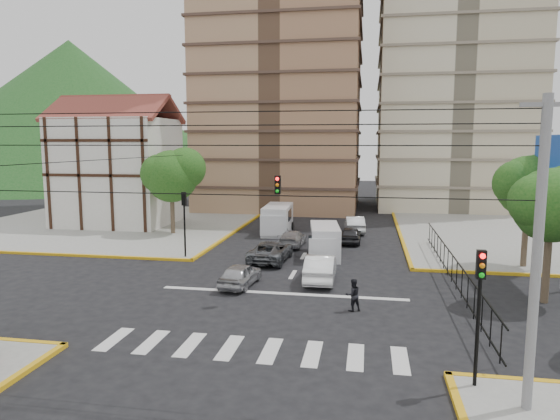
% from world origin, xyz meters
% --- Properties ---
extents(ground, '(160.00, 160.00, 0.00)m').
position_xyz_m(ground, '(0.00, 0.00, 0.00)').
color(ground, black).
rests_on(ground, ground).
extents(sidewalk_nw, '(26.00, 26.00, 0.15)m').
position_xyz_m(sidewalk_nw, '(-20.00, 20.00, 0.07)').
color(sidewalk_nw, gray).
rests_on(sidewalk_nw, ground).
extents(sidewalk_ne, '(26.00, 26.00, 0.15)m').
position_xyz_m(sidewalk_ne, '(20.00, 20.00, 0.07)').
color(sidewalk_ne, gray).
rests_on(sidewalk_ne, ground).
extents(crosswalk_stripes, '(12.00, 2.40, 0.01)m').
position_xyz_m(crosswalk_stripes, '(0.00, -6.00, 0.01)').
color(crosswalk_stripes, silver).
rests_on(crosswalk_stripes, ground).
extents(stop_line, '(13.00, 0.40, 0.01)m').
position_xyz_m(stop_line, '(0.00, 1.20, 0.01)').
color(stop_line, silver).
rests_on(stop_line, ground).
extents(tower_tan, '(18.00, 16.00, 48.00)m').
position_xyz_m(tower_tan, '(-6.00, 36.00, 24.00)').
color(tower_tan, '#9B6D4D').
rests_on(tower_tan, ground).
extents(tower_beige, '(17.00, 16.00, 48.00)m').
position_xyz_m(tower_beige, '(14.00, 40.00, 24.00)').
color(tower_beige, '#C3B593').
rests_on(tower_beige, ground).
extents(tudor_building, '(10.80, 8.05, 12.23)m').
position_xyz_m(tudor_building, '(-19.00, 20.00, 5.25)').
color(tudor_building, silver).
rests_on(tudor_building, ground).
extents(distant_hill, '(70.00, 70.00, 28.00)m').
position_xyz_m(distant_hill, '(-55.00, 70.00, 14.00)').
color(distant_hill, '#1A4F1B').
rests_on(distant_hill, ground).
extents(park_fence, '(0.10, 22.50, 1.66)m').
position_xyz_m(park_fence, '(9.00, 4.50, 0.00)').
color(park_fence, black).
rests_on(park_fence, ground).
extents(billboard, '(0.36, 6.20, 8.10)m').
position_xyz_m(billboard, '(14.45, 6.00, 6.00)').
color(billboard, slate).
rests_on(billboard, ground).
extents(tree_park_a, '(4.41, 3.60, 6.83)m').
position_xyz_m(tree_park_a, '(13.08, 2.01, 5.01)').
color(tree_park_a, '#473828').
rests_on(tree_park_a, ground).
extents(tree_park_c, '(4.65, 3.80, 7.25)m').
position_xyz_m(tree_park_c, '(14.09, 9.01, 5.34)').
color(tree_park_c, '#473828').
rests_on(tree_park_c, ground).
extents(tree_tudor, '(5.39, 4.40, 7.43)m').
position_xyz_m(tree_tudor, '(-11.90, 16.01, 5.22)').
color(tree_tudor, '#473828').
rests_on(tree_tudor, ground).
extents(traffic_light_se, '(0.28, 0.22, 4.40)m').
position_xyz_m(traffic_light_se, '(7.80, -7.80, 3.11)').
color(traffic_light_se, black).
rests_on(traffic_light_se, ground).
extents(traffic_light_nw, '(0.28, 0.22, 4.40)m').
position_xyz_m(traffic_light_nw, '(-7.80, 7.80, 3.11)').
color(traffic_light_nw, black).
rests_on(traffic_light_nw, ground).
extents(traffic_light_hanging, '(18.00, 9.12, 0.92)m').
position_xyz_m(traffic_light_hanging, '(0.00, -2.04, 5.90)').
color(traffic_light_hanging, black).
rests_on(traffic_light_hanging, ground).
extents(utility_pole_se, '(1.40, 0.28, 9.00)m').
position_xyz_m(utility_pole_se, '(9.00, -9.00, 4.77)').
color(utility_pole_se, slate).
rests_on(utility_pole_se, ground).
extents(van_right_lane, '(2.51, 5.03, 2.17)m').
position_xyz_m(van_right_lane, '(1.45, 9.90, 1.05)').
color(van_right_lane, silver).
rests_on(van_right_lane, ground).
extents(van_left_lane, '(2.32, 5.46, 2.42)m').
position_xyz_m(van_left_lane, '(-3.35, 18.10, 1.18)').
color(van_left_lane, silver).
rests_on(van_left_lane, ground).
extents(car_silver_front_left, '(1.90, 3.89, 1.28)m').
position_xyz_m(car_silver_front_left, '(-2.49, 2.17, 0.64)').
color(car_silver_front_left, '#A8A8AD').
rests_on(car_silver_front_left, ground).
extents(car_white_front_right, '(1.72, 4.69, 1.54)m').
position_xyz_m(car_white_front_right, '(1.75, 4.01, 0.77)').
color(car_white_front_right, white).
rests_on(car_white_front_right, ground).
extents(car_grey_mid_left, '(2.50, 5.06, 1.38)m').
position_xyz_m(car_grey_mid_left, '(-1.95, 8.09, 0.69)').
color(car_grey_mid_left, slate).
rests_on(car_grey_mid_left, ground).
extents(car_silver_rear_left, '(1.86, 4.25, 1.22)m').
position_xyz_m(car_silver_rear_left, '(-1.26, 13.17, 0.61)').
color(car_silver_rear_left, '#A4A5A9').
rests_on(car_silver_rear_left, ground).
extents(car_darkgrey_mid_right, '(1.57, 3.87, 1.32)m').
position_xyz_m(car_darkgrey_mid_right, '(3.06, 15.15, 0.66)').
color(car_darkgrey_mid_right, '#28282B').
rests_on(car_darkgrey_mid_right, ground).
extents(car_white_rear_right, '(1.99, 4.57, 1.46)m').
position_xyz_m(car_white_rear_right, '(3.23, 19.80, 0.73)').
color(car_white_rear_right, silver).
rests_on(car_white_rear_right, ground).
extents(pedestrian_crosswalk, '(0.93, 0.87, 1.54)m').
position_xyz_m(pedestrian_crosswalk, '(3.72, -0.88, 0.77)').
color(pedestrian_crosswalk, black).
rests_on(pedestrian_crosswalk, ground).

